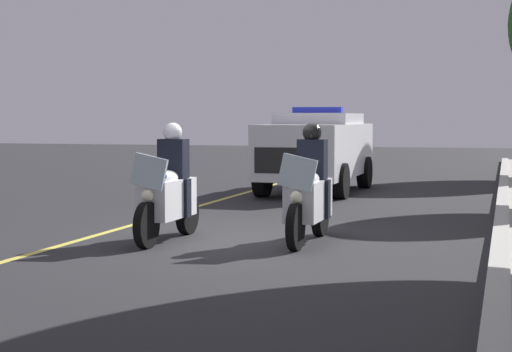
{
  "coord_description": "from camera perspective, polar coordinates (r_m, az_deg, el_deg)",
  "views": [
    {
      "loc": [
        11.76,
        3.68,
        1.79
      ],
      "look_at": [
        -0.51,
        0.0,
        0.9
      ],
      "focal_mm": 58.87,
      "sensor_mm": 36.0,
      "label": 1
    }
  ],
  "objects": [
    {
      "name": "police_motorcycle_lead_left",
      "position": [
        12.25,
        -5.98,
        -1.16
      ],
      "size": [
        2.14,
        0.56,
        1.72
      ],
      "color": "black",
      "rests_on": "ground"
    },
    {
      "name": "ground_plane",
      "position": [
        12.45,
        -0.68,
        -4.29
      ],
      "size": [
        80.0,
        80.0,
        0.0
      ],
      "primitive_type": "plane",
      "color": "#28282B"
    },
    {
      "name": "police_suv",
      "position": [
        20.25,
        4.16,
        1.91
      ],
      "size": [
        4.93,
        2.11,
        2.05
      ],
      "color": "silver",
      "rests_on": "ground"
    },
    {
      "name": "curb_strip",
      "position": [
        11.89,
        16.28,
        -4.48
      ],
      "size": [
        48.0,
        0.24,
        0.15
      ],
      "primitive_type": "cube",
      "color": "#B7B5AD",
      "rests_on": "ground"
    },
    {
      "name": "police_motorcycle_lead_right",
      "position": [
        12.02,
        3.62,
        -1.24
      ],
      "size": [
        2.14,
        0.56,
        1.72
      ],
      "color": "black",
      "rests_on": "ground"
    },
    {
      "name": "lane_stripe_center",
      "position": [
        13.31,
        -10.18,
        -3.8
      ],
      "size": [
        48.0,
        0.12,
        0.01
      ],
      "primitive_type": "cube",
      "color": "#E0D14C",
      "rests_on": "ground"
    }
  ]
}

